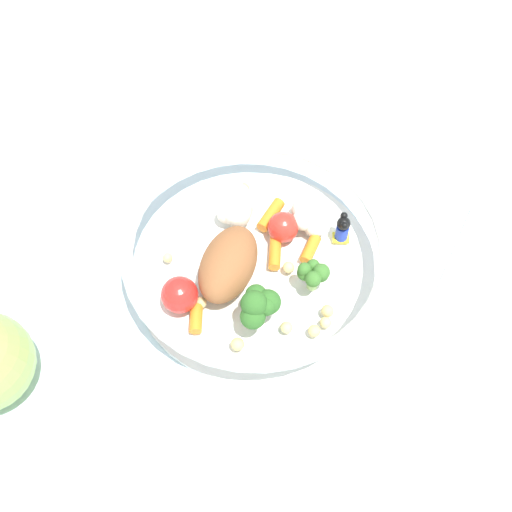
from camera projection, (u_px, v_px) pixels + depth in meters
name	position (u px, v px, depth m)	size (l,w,h in m)	color
ground_plane	(261.00, 285.00, 0.61)	(2.40, 2.40, 0.00)	silver
food_container	(256.00, 252.00, 0.59)	(0.24, 0.24, 0.06)	white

